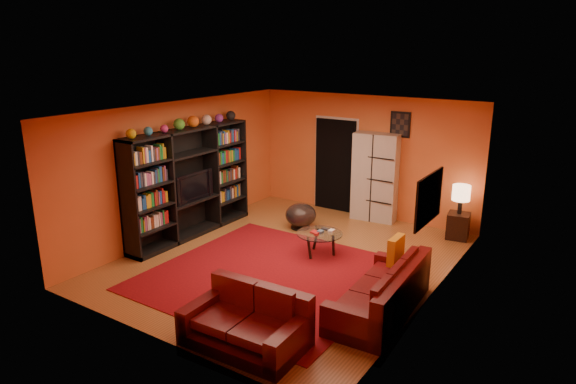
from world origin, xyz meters
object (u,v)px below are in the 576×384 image
Objects in this scene: entertainment_unit at (190,183)px; side_table at (458,226)px; table_lamp at (461,194)px; loveseat at (249,322)px; sofa at (385,294)px; storage_cabinet at (375,177)px; coffee_table at (320,236)px; bowl_chair at (301,215)px; tv at (191,186)px.

entertainment_unit is 6.00× the size of side_table.
table_lamp reaches higher than side_table.
entertainment_unit is 4.14m from loveseat.
side_table is 0.89× the size of table_lamp.
sofa is at bearing -37.01° from loveseat.
loveseat is 3.04× the size of side_table.
loveseat is 0.82× the size of storage_cabinet.
side_table is (4.44, 2.66, -0.80)m from entertainment_unit.
sofa is 2.20m from coffee_table.
table_lamp is at bearing 86.69° from sofa.
entertainment_unit reaches higher than storage_cabinet.
side_table is at bearing -9.86° from storage_cabinet.
bowl_chair is (-1.01, 0.99, -0.09)m from coffee_table.
tv is 2.27m from bowl_chair.
bowl_chair is (-2.80, 2.26, -0.01)m from sofa.
coffee_table is 2.84m from side_table.
bowl_chair is 3.07m from side_table.
storage_cabinet is (-0.65, 5.22, 0.64)m from loveseat.
loveseat is (3.27, -2.42, -0.77)m from entertainment_unit.
tv is at bearing -137.65° from storage_cabinet.
sofa is (4.41, -0.80, -0.76)m from entertainment_unit.
sofa is at bearing -10.30° from entertainment_unit.
entertainment_unit is 2.75m from coffee_table.
table_lamp is at bearing 30.92° from entertainment_unit.
side_table is (0.03, 3.46, -0.04)m from sofa.
tv is at bearing -148.55° from table_lamp.
loveseat reaches higher than side_table.
loveseat is at bearing -102.94° from table_lamp.
bowl_chair is at bearing -157.03° from table_lamp.
table_lamp is (1.82, 2.19, 0.53)m from coffee_table.
storage_cabinet is at bearing 175.53° from table_lamp.
bowl_chair is at bearing 135.59° from coffee_table.
loveseat is 2.72× the size of table_lamp.
loveseat is at bearing -36.46° from entertainment_unit.
bowl_chair is at bearing 138.20° from sofa.
coffee_table is (-1.79, 1.27, 0.08)m from sofa.
loveseat is 5.24m from table_lamp.
storage_cabinet reaches higher than bowl_chair.
bowl_chair is (1.56, 1.49, -0.72)m from tv.
sofa is 1.98m from loveseat.
loveseat is 1.87× the size of coffee_table.
table_lamp is at bearing 90.00° from side_table.
storage_cabinet is (2.57, 2.83, -0.07)m from tv.
storage_cabinet is 3.32× the size of table_lamp.
tv is 1.53× the size of bowl_chair.
coffee_table is at bearing 10.20° from entertainment_unit.
storage_cabinet is (-0.01, 2.33, 0.56)m from coffee_table.
tv reaches higher than table_lamp.
storage_cabinet is 1.95m from side_table.
storage_cabinet is 1.83m from table_lamp.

